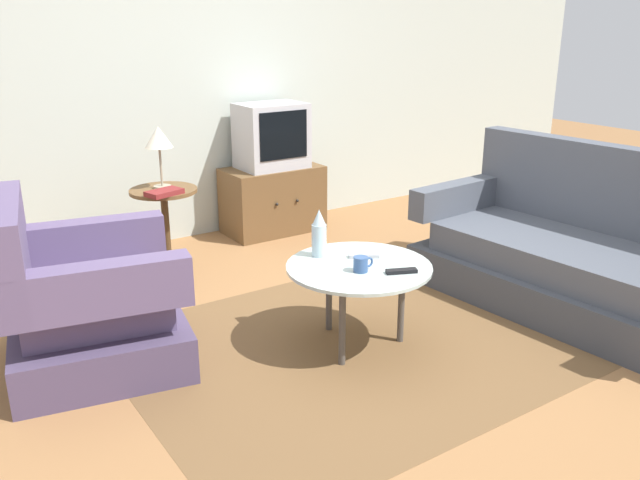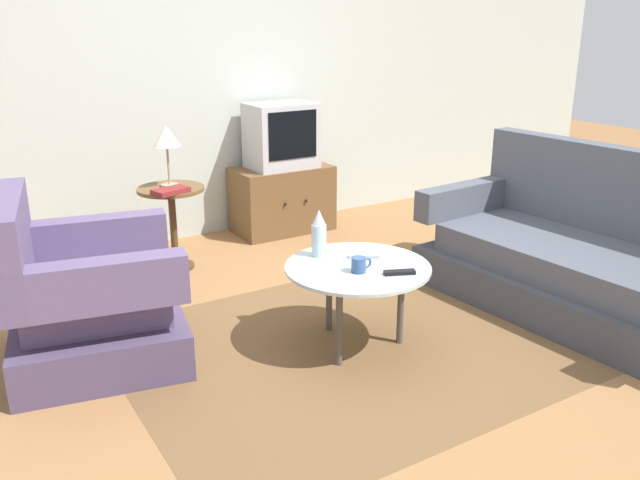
{
  "view_description": "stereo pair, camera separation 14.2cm",
  "coord_description": "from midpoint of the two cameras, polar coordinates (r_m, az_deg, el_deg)",
  "views": [
    {
      "loc": [
        -2.04,
        -2.65,
        1.71
      ],
      "look_at": [
        -0.13,
        0.19,
        0.55
      ],
      "focal_mm": 37.09,
      "sensor_mm": 36.0,
      "label": 1
    },
    {
      "loc": [
        -1.92,
        -2.73,
        1.71
      ],
      "look_at": [
        -0.13,
        0.19,
        0.55
      ],
      "focal_mm": 37.09,
      "sensor_mm": 36.0,
      "label": 2
    }
  ],
  "objects": [
    {
      "name": "mug",
      "position": [
        3.4,
        2.38,
        -2.1
      ],
      "size": [
        0.12,
        0.08,
        0.08
      ],
      "color": "#335184",
      "rests_on": "coffee_table"
    },
    {
      "name": "couch",
      "position": [
        4.33,
        20.32,
        -1.48
      ],
      "size": [
        1.02,
        1.95,
        0.96
      ],
      "rotation": [
        0.0,
        0.0,
        1.64
      ],
      "color": "#3E424B",
      "rests_on": "ground"
    },
    {
      "name": "armchair",
      "position": [
        3.59,
        -20.76,
        -5.45
      ],
      "size": [
        1.0,
        1.01,
        0.9
      ],
      "rotation": [
        0.0,
        0.0,
        -1.77
      ],
      "color": "#4B3E5C",
      "rests_on": "ground"
    },
    {
      "name": "ground_plane",
      "position": [
        3.75,
        2.12,
        -8.4
      ],
      "size": [
        16.0,
        16.0,
        0.0
      ],
      "primitive_type": "plane",
      "color": "olive"
    },
    {
      "name": "tv_remote_silver",
      "position": [
        3.6,
        2.69,
        -1.36
      ],
      "size": [
        0.17,
        0.13,
        0.02
      ],
      "rotation": [
        0.0,
        0.0,
        2.61
      ],
      "color": "#B2B2B7",
      "rests_on": "coffee_table"
    },
    {
      "name": "tv_stand",
      "position": [
        5.51,
        -4.83,
        3.5
      ],
      "size": [
        0.8,
        0.46,
        0.54
      ],
      "color": "brown",
      "rests_on": "ground"
    },
    {
      "name": "vase",
      "position": [
        3.59,
        -1.22,
        0.52
      ],
      "size": [
        0.08,
        0.08,
        0.26
      ],
      "color": "silver",
      "rests_on": "coffee_table"
    },
    {
      "name": "television",
      "position": [
        5.4,
        -4.97,
        8.94
      ],
      "size": [
        0.53,
        0.39,
        0.52
      ],
      "color": "#B7B7BC",
      "rests_on": "tv_stand"
    },
    {
      "name": "coffee_table",
      "position": [
        3.51,
        2.2,
        -2.82
      ],
      "size": [
        0.78,
        0.78,
        0.46
      ],
      "color": "#B2C6C1",
      "rests_on": "ground"
    },
    {
      "name": "book",
      "position": [
        4.5,
        -14.17,
        3.99
      ],
      "size": [
        0.26,
        0.2,
        0.03
      ],
      "rotation": [
        0.0,
        0.0,
        0.28
      ],
      "color": "maroon",
      "rests_on": "side_table"
    },
    {
      "name": "side_table",
      "position": [
        4.71,
        -14.07,
        2.29
      ],
      "size": [
        0.46,
        0.46,
        0.59
      ],
      "color": "brown",
      "rests_on": "ground"
    },
    {
      "name": "table_lamp",
      "position": [
        4.62,
        -14.62,
        8.34
      ],
      "size": [
        0.19,
        0.19,
        0.43
      ],
      "color": "#9E937A",
      "rests_on": "side_table"
    },
    {
      "name": "back_wall",
      "position": [
        5.37,
        -12.65,
        14.41
      ],
      "size": [
        9.0,
        0.12,
        2.7
      ],
      "primitive_type": "cube",
      "color": "#B2BCB2",
      "rests_on": "ground"
    },
    {
      "name": "area_rug",
      "position": [
        3.68,
        2.13,
        -8.94
      ],
      "size": [
        2.46,
        1.94,
        0.0
      ],
      "primitive_type": "cube",
      "color": "brown",
      "rests_on": "ground"
    },
    {
      "name": "tv_remote_dark",
      "position": [
        3.4,
        5.85,
        -2.7
      ],
      "size": [
        0.17,
        0.1,
        0.02
      ],
      "rotation": [
        0.0,
        0.0,
        2.74
      ],
      "color": "black",
      "rests_on": "coffee_table"
    }
  ]
}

